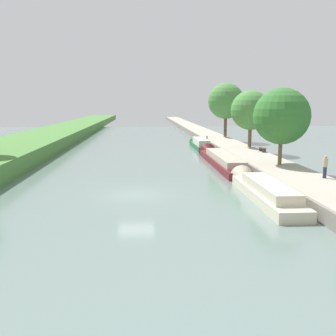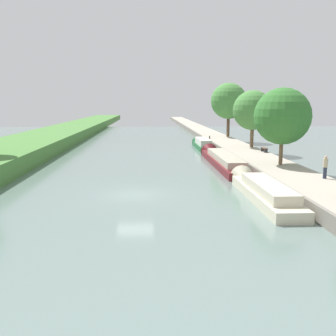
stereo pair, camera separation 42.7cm
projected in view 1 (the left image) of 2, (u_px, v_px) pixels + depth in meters
ground_plane at (136, 195)px, 26.96m from camera, size 160.00×160.00×0.00m
right_towpath at (309, 186)px, 27.65m from camera, size 4.28×260.00×0.86m
stone_quay at (277, 186)px, 27.51m from camera, size 0.25×260.00×0.91m
narrowboat_cream at (262, 190)px, 26.23m from camera, size 2.02×11.76×1.92m
narrowboat_maroon at (220, 159)px, 40.35m from camera, size 2.14×17.25×2.03m
narrowboat_green at (200, 144)px, 55.32m from camera, size 1.80×10.30×1.97m
tree_rightbank_midnear at (282, 116)px, 34.09m from camera, size 4.91×4.91×6.69m
tree_rightbank_midfar at (251, 110)px, 47.90m from camera, size 4.81×4.81×6.92m
tree_rightbank_far at (226, 101)px, 62.73m from camera, size 5.71×5.71×8.56m
person_walking at (325, 166)px, 28.27m from camera, size 0.34×0.34×1.66m
mooring_bollard_far at (207, 137)px, 59.85m from camera, size 0.16×0.16×0.45m
park_bench at (262, 149)px, 43.78m from camera, size 0.44×1.50×0.47m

